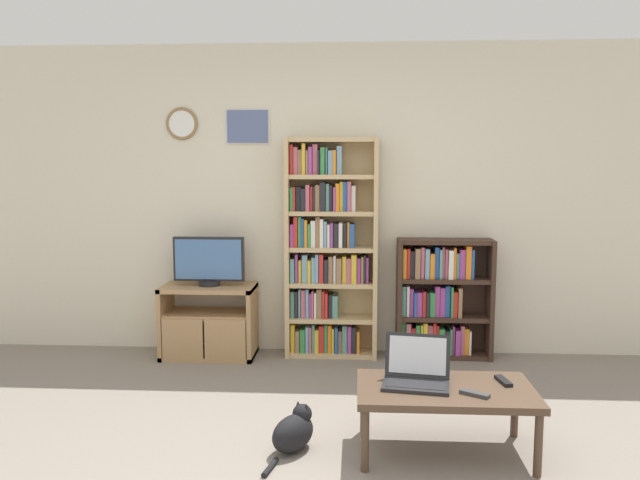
{
  "coord_description": "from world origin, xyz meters",
  "views": [
    {
      "loc": [
        0.21,
        -2.94,
        1.61
      ],
      "look_at": [
        -0.04,
        1.27,
        1.09
      ],
      "focal_mm": 35.0,
      "sensor_mm": 36.0,
      "label": 1
    }
  ],
  "objects_px": {
    "bookshelf_short": "(439,299)",
    "coffee_table": "(445,394)",
    "remote_near_laptop": "(475,394)",
    "tv_stand": "(209,321)",
    "bookshelf_tall": "(327,251)",
    "television": "(209,261)",
    "laptop": "(417,372)",
    "remote_far_from_laptop": "(503,381)",
    "cat": "(295,431)"
  },
  "relations": [
    {
      "from": "television",
      "to": "laptop",
      "type": "bearing_deg",
      "value": -46.2
    },
    {
      "from": "tv_stand",
      "to": "bookshelf_tall",
      "type": "xyz_separation_m",
      "value": [
        0.98,
        0.11,
        0.59
      ]
    },
    {
      "from": "bookshelf_short",
      "to": "coffee_table",
      "type": "relative_size",
      "value": 1.02
    },
    {
      "from": "laptop",
      "to": "cat",
      "type": "distance_m",
      "value": 0.76
    },
    {
      "from": "bookshelf_short",
      "to": "remote_far_from_laptop",
      "type": "bearing_deg",
      "value": -85.1
    },
    {
      "from": "coffee_table",
      "to": "remote_near_laptop",
      "type": "relative_size",
      "value": 6.15
    },
    {
      "from": "bookshelf_tall",
      "to": "remote_far_from_laptop",
      "type": "height_order",
      "value": "bookshelf_tall"
    },
    {
      "from": "remote_near_laptop",
      "to": "cat",
      "type": "bearing_deg",
      "value": -63.44
    },
    {
      "from": "laptop",
      "to": "remote_near_laptop",
      "type": "relative_size",
      "value": 2.54
    },
    {
      "from": "bookshelf_tall",
      "to": "coffee_table",
      "type": "bearing_deg",
      "value": -67.27
    },
    {
      "from": "tv_stand",
      "to": "bookshelf_short",
      "type": "relative_size",
      "value": 0.78
    },
    {
      "from": "coffee_table",
      "to": "remote_near_laptop",
      "type": "xyz_separation_m",
      "value": [
        0.14,
        -0.12,
        0.05
      ]
    },
    {
      "from": "remote_far_from_laptop",
      "to": "laptop",
      "type": "bearing_deg",
      "value": 174.09
    },
    {
      "from": "tv_stand",
      "to": "remote_far_from_laptop",
      "type": "xyz_separation_m",
      "value": [
        2.06,
        -1.57,
        0.09
      ]
    },
    {
      "from": "cat",
      "to": "bookshelf_tall",
      "type": "bearing_deg",
      "value": 122.23
    },
    {
      "from": "remote_near_laptop",
      "to": "bookshelf_tall",
      "type": "bearing_deg",
      "value": -122.59
    },
    {
      "from": "tv_stand",
      "to": "television",
      "type": "height_order",
      "value": "television"
    },
    {
      "from": "remote_near_laptop",
      "to": "remote_far_from_laptop",
      "type": "relative_size",
      "value": 0.96
    },
    {
      "from": "remote_near_laptop",
      "to": "cat",
      "type": "xyz_separation_m",
      "value": [
        -0.98,
        0.1,
        -0.28
      ]
    },
    {
      "from": "television",
      "to": "bookshelf_short",
      "type": "distance_m",
      "value": 1.94
    },
    {
      "from": "bookshelf_short",
      "to": "remote_near_laptop",
      "type": "height_order",
      "value": "bookshelf_short"
    },
    {
      "from": "tv_stand",
      "to": "cat",
      "type": "xyz_separation_m",
      "value": [
        0.89,
        -1.68,
        -0.19
      ]
    },
    {
      "from": "tv_stand",
      "to": "bookshelf_tall",
      "type": "height_order",
      "value": "bookshelf_tall"
    },
    {
      "from": "bookshelf_tall",
      "to": "cat",
      "type": "distance_m",
      "value": 1.96
    },
    {
      "from": "bookshelf_short",
      "to": "coffee_table",
      "type": "height_order",
      "value": "bookshelf_short"
    },
    {
      "from": "tv_stand",
      "to": "laptop",
      "type": "distance_m",
      "value": 2.25
    },
    {
      "from": "tv_stand",
      "to": "remote_near_laptop",
      "type": "height_order",
      "value": "tv_stand"
    },
    {
      "from": "remote_far_from_laptop",
      "to": "cat",
      "type": "relative_size",
      "value": 0.34
    },
    {
      "from": "bookshelf_short",
      "to": "remote_far_from_laptop",
      "type": "height_order",
      "value": "bookshelf_short"
    },
    {
      "from": "remote_far_from_laptop",
      "to": "cat",
      "type": "distance_m",
      "value": 1.21
    },
    {
      "from": "television",
      "to": "remote_near_laptop",
      "type": "distance_m",
      "value": 2.62
    },
    {
      "from": "bookshelf_tall",
      "to": "cat",
      "type": "height_order",
      "value": "bookshelf_tall"
    },
    {
      "from": "television",
      "to": "bookshelf_tall",
      "type": "relative_size",
      "value": 0.32
    },
    {
      "from": "television",
      "to": "remote_far_from_laptop",
      "type": "height_order",
      "value": "television"
    },
    {
      "from": "coffee_table",
      "to": "remote_near_laptop",
      "type": "distance_m",
      "value": 0.19
    },
    {
      "from": "coffee_table",
      "to": "cat",
      "type": "height_order",
      "value": "coffee_table"
    },
    {
      "from": "cat",
      "to": "remote_near_laptop",
      "type": "bearing_deg",
      "value": 29.4
    },
    {
      "from": "bookshelf_short",
      "to": "remote_far_from_laptop",
      "type": "relative_size",
      "value": 6.01
    },
    {
      "from": "laptop",
      "to": "bookshelf_short",
      "type": "bearing_deg",
      "value": 87.28
    },
    {
      "from": "television",
      "to": "bookshelf_short",
      "type": "height_order",
      "value": "television"
    },
    {
      "from": "television",
      "to": "remote_far_from_laptop",
      "type": "bearing_deg",
      "value": -37.69
    },
    {
      "from": "coffee_table",
      "to": "cat",
      "type": "distance_m",
      "value": 0.87
    },
    {
      "from": "coffee_table",
      "to": "remote_far_from_laptop",
      "type": "bearing_deg",
      "value": 15.15
    },
    {
      "from": "tv_stand",
      "to": "coffee_table",
      "type": "relative_size",
      "value": 0.79
    },
    {
      "from": "laptop",
      "to": "remote_far_from_laptop",
      "type": "bearing_deg",
      "value": 13.5
    },
    {
      "from": "bookshelf_short",
      "to": "tv_stand",
      "type": "bearing_deg",
      "value": -176.5
    },
    {
      "from": "tv_stand",
      "to": "coffee_table",
      "type": "height_order",
      "value": "tv_stand"
    },
    {
      "from": "television",
      "to": "coffee_table",
      "type": "bearing_deg",
      "value": -44.34
    },
    {
      "from": "tv_stand",
      "to": "television",
      "type": "bearing_deg",
      "value": 63.5
    },
    {
      "from": "bookshelf_short",
      "to": "coffee_table",
      "type": "bearing_deg",
      "value": -96.18
    }
  ]
}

